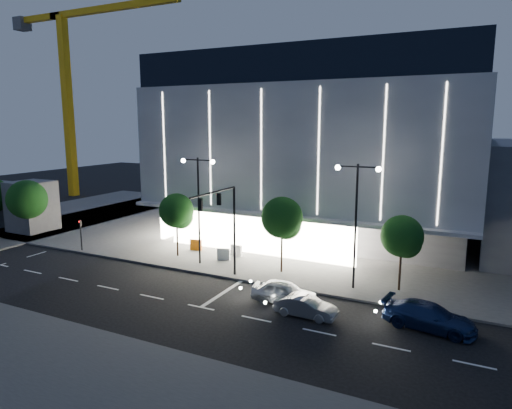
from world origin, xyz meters
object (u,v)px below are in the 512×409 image
object	(u,v)px
tree_left	(177,213)
car_third	(429,316)
traffic_mast	(224,216)
street_lamp_east	(356,208)
ped_signal_far	(81,232)
tree_mid	(282,220)
barrier_d	(224,254)
barrier_a	(196,245)
tower_crane	(70,65)
street_lamp_west	(198,195)
car_second	(305,307)
tree_right	(402,238)
barrier_b	(236,250)
car_lead	(284,292)

from	to	relation	value
tree_left	car_third	xyz separation A→B (m)	(21.49, -5.28, -3.28)
traffic_mast	street_lamp_east	world-z (taller)	street_lamp_east
ped_signal_far	tree_mid	world-z (taller)	tree_mid
street_lamp_east	barrier_d	distance (m)	12.98
traffic_mast	barrier_a	xyz separation A→B (m)	(-6.52, 5.84, -4.38)
traffic_mast	tower_crane	size ratio (longest dim) A/B	0.22
street_lamp_west	car_second	distance (m)	13.96
tower_crane	tree_right	world-z (taller)	tower_crane
traffic_mast	car_third	world-z (taller)	traffic_mast
ped_signal_far	barrier_d	size ratio (longest dim) A/B	2.73
tower_crane	barrier_a	world-z (taller)	tower_crane
ped_signal_far	tower_crane	xyz separation A→B (m)	(-25.92, 23.50, 18.62)
street_lamp_west	street_lamp_east	xyz separation A→B (m)	(13.00, 0.00, 0.00)
tree_left	barrier_a	distance (m)	4.04
tree_mid	car_second	world-z (taller)	tree_mid
ped_signal_far	barrier_a	size ratio (longest dim) A/B	2.73
tree_right	barrier_b	world-z (taller)	tree_right
tower_crane	barrier_b	bearing A→B (deg)	-25.37
tower_crane	tree_mid	xyz separation A→B (m)	(44.95, -20.98, -16.17)
barrier_a	car_lead	bearing A→B (deg)	-45.07
street_lamp_east	barrier_d	world-z (taller)	street_lamp_east
traffic_mast	barrier_b	distance (m)	7.67
tree_right	car_second	size ratio (longest dim) A/B	1.43
car_lead	car_second	distance (m)	2.42
car_third	ped_signal_far	bearing A→B (deg)	92.80
street_lamp_west	tower_crane	xyz separation A→B (m)	(-37.92, 22.00, 14.55)
tree_mid	barrier_a	xyz separation A→B (m)	(-9.55, 2.16, -3.68)
street_lamp_west	barrier_a	bearing A→B (deg)	128.46
car_second	barrier_a	bearing A→B (deg)	58.44
car_second	barrier_d	world-z (taller)	car_second
street_lamp_east	barrier_a	size ratio (longest dim) A/B	8.18
barrier_a	tower_crane	bearing A→B (deg)	139.27
car_lead	tree_left	bearing A→B (deg)	64.34
barrier_d	barrier_a	bearing A→B (deg)	144.04
barrier_b	tower_crane	bearing A→B (deg)	161.35
barrier_b	barrier_d	bearing A→B (deg)	-99.44
car_second	barrier_b	size ratio (longest dim) A/B	3.51
street_lamp_west	tree_left	size ratio (longest dim) A/B	1.57
street_lamp_west	barrier_a	distance (m)	6.68
tree_left	barrier_a	size ratio (longest dim) A/B	5.20
tree_mid	barrier_b	size ratio (longest dim) A/B	5.59
street_lamp_west	tree_right	distance (m)	16.19
traffic_mast	car_lead	xyz separation A→B (m)	(5.53, -1.79, -4.28)
tower_crane	car_lead	world-z (taller)	tower_crane
tree_left	tree_mid	world-z (taller)	tree_mid
barrier_b	street_lamp_east	bearing A→B (deg)	-9.11
car_third	tree_mid	bearing A→B (deg)	73.27
tree_mid	barrier_d	distance (m)	6.86
barrier_b	car_third	bearing A→B (deg)	-17.22
tower_crane	car_third	xyz separation A→B (m)	(56.43, -26.26, -19.75)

